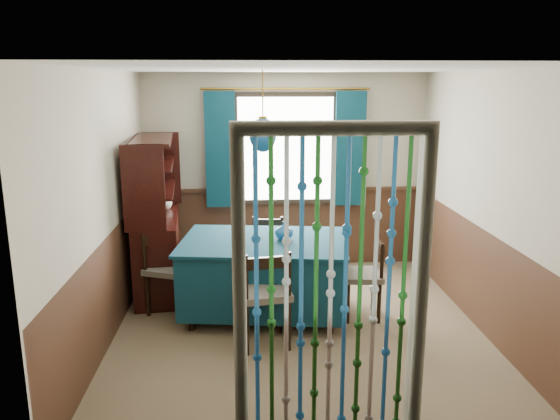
{
  "coord_description": "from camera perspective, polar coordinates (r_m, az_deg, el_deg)",
  "views": [
    {
      "loc": [
        -0.48,
        -4.96,
        2.39
      ],
      "look_at": [
        -0.16,
        0.35,
        1.13
      ],
      "focal_mm": 35.0,
      "sensor_mm": 36.0,
      "label": 1
    }
  ],
  "objects": [
    {
      "name": "floor",
      "position": [
        5.53,
        1.96,
        -12.33
      ],
      "size": [
        4.0,
        4.0,
        0.0
      ],
      "primitive_type": "plane",
      "color": "brown",
      "rests_on": "ground"
    },
    {
      "name": "ceiling",
      "position": [
        4.99,
        2.19,
        14.54
      ],
      "size": [
        4.0,
        4.0,
        0.0
      ],
      "primitive_type": "plane",
      "rotation": [
        3.14,
        0.0,
        0.0
      ],
      "color": "silver",
      "rests_on": "ground"
    },
    {
      "name": "wall_back",
      "position": [
        7.07,
        0.53,
        4.02
      ],
      "size": [
        3.6,
        0.0,
        3.6
      ],
      "primitive_type": "plane",
      "rotation": [
        1.57,
        0.0,
        0.0
      ],
      "color": "#B9AF97",
      "rests_on": "ground"
    },
    {
      "name": "wall_front",
      "position": [
        3.21,
        5.49,
        -7.61
      ],
      "size": [
        3.6,
        0.0,
        3.6
      ],
      "primitive_type": "plane",
      "rotation": [
        -1.57,
        0.0,
        0.0
      ],
      "color": "#B9AF97",
      "rests_on": "ground"
    },
    {
      "name": "wall_left",
      "position": [
        5.26,
        -17.85,
        0.11
      ],
      "size": [
        0.0,
        4.0,
        4.0
      ],
      "primitive_type": "plane",
      "rotation": [
        1.57,
        0.0,
        1.57
      ],
      "color": "#B9AF97",
      "rests_on": "ground"
    },
    {
      "name": "wall_right",
      "position": [
        5.58,
        20.8,
        0.62
      ],
      "size": [
        0.0,
        4.0,
        4.0
      ],
      "primitive_type": "plane",
      "rotation": [
        1.57,
        0.0,
        -1.57
      ],
      "color": "#B9AF97",
      "rests_on": "ground"
    },
    {
      "name": "wainscot_back",
      "position": [
        7.22,
        0.52,
        -1.89
      ],
      "size": [
        3.6,
        0.0,
        3.6
      ],
      "primitive_type": "plane",
      "rotation": [
        1.57,
        0.0,
        0.0
      ],
      "color": "#432819",
      "rests_on": "ground"
    },
    {
      "name": "wainscot_front",
      "position": [
        3.56,
        5.17,
        -18.87
      ],
      "size": [
        3.6,
        0.0,
        3.6
      ],
      "primitive_type": "plane",
      "rotation": [
        -1.57,
        0.0,
        0.0
      ],
      "color": "#432819",
      "rests_on": "ground"
    },
    {
      "name": "wainscot_left",
      "position": [
        5.47,
        -17.14,
        -7.56
      ],
      "size": [
        0.0,
        4.0,
        4.0
      ],
      "primitive_type": "plane",
      "rotation": [
        1.57,
        0.0,
        1.57
      ],
      "color": "#432819",
      "rests_on": "ground"
    },
    {
      "name": "wainscot_right",
      "position": [
        5.77,
        20.05,
        -6.66
      ],
      "size": [
        0.0,
        4.0,
        4.0
      ],
      "primitive_type": "plane",
      "rotation": [
        1.57,
        0.0,
        -1.57
      ],
      "color": "#432819",
      "rests_on": "ground"
    },
    {
      "name": "window",
      "position": [
        6.98,
        0.56,
        6.39
      ],
      "size": [
        1.32,
        0.12,
        1.42
      ],
      "primitive_type": "cube",
      "color": "black",
      "rests_on": "wall_back"
    },
    {
      "name": "doorway",
      "position": [
        3.34,
        5.25,
        -10.45
      ],
      "size": [
        1.16,
        0.12,
        2.18
      ],
      "primitive_type": null,
      "color": "silver",
      "rests_on": "ground"
    },
    {
      "name": "dining_table",
      "position": [
        5.69,
        -1.69,
        -6.49
      ],
      "size": [
        1.8,
        1.35,
        0.81
      ],
      "rotation": [
        0.0,
        0.0,
        -0.12
      ],
      "color": "#0C3241",
      "rests_on": "floor"
    },
    {
      "name": "chair_near",
      "position": [
        5.03,
        -1.69,
        -8.82
      ],
      "size": [
        0.54,
        0.52,
        0.94
      ],
      "rotation": [
        0.0,
        0.0,
        0.18
      ],
      "color": "black",
      "rests_on": "floor"
    },
    {
      "name": "chair_far",
      "position": [
        6.43,
        -1.32,
        -4.36
      ],
      "size": [
        0.44,
        0.42,
        0.83
      ],
      "rotation": [
        0.0,
        0.0,
        3.06
      ],
      "color": "black",
      "rests_on": "floor"
    },
    {
      "name": "chair_left",
      "position": [
        5.89,
        -11.76,
        -6.03
      ],
      "size": [
        0.54,
        0.55,
        0.88
      ],
      "rotation": [
        0.0,
        0.0,
        -1.93
      ],
      "color": "black",
      "rests_on": "floor"
    },
    {
      "name": "chair_right",
      "position": [
        5.71,
        8.82,
        -6.78
      ],
      "size": [
        0.42,
        0.43,
        0.84
      ],
      "rotation": [
        0.0,
        0.0,
        1.52
      ],
      "color": "black",
      "rests_on": "floor"
    },
    {
      "name": "sideboard",
      "position": [
        6.46,
        -12.77,
        -3.0
      ],
      "size": [
        0.61,
        1.41,
        1.78
      ],
      "rotation": [
        0.0,
        0.0,
        0.1
      ],
      "color": "black",
      "rests_on": "floor"
    },
    {
      "name": "pendant_lamp",
      "position": [
        5.38,
        -1.79,
        7.85
      ],
      "size": [
        0.27,
        0.27,
        0.79
      ],
      "color": "olive",
      "rests_on": "ceiling"
    },
    {
      "name": "vase_table",
      "position": [
        5.58,
        0.42,
        -2.24
      ],
      "size": [
        0.2,
        0.2,
        0.18
      ],
      "primitive_type": "imported",
      "rotation": [
        0.0,
        0.0,
        -0.2
      ],
      "color": "navy",
      "rests_on": "dining_table"
    },
    {
      "name": "bowl_shelf",
      "position": [
        6.0,
        -12.98,
        1.95
      ],
      "size": [
        0.22,
        0.22,
        0.05
      ],
      "primitive_type": "imported",
      "rotation": [
        0.0,
        0.0,
        -0.07
      ],
      "color": "beige",
      "rests_on": "sideboard"
    },
    {
      "name": "vase_sideboard",
      "position": [
        6.69,
        -11.96,
        0.95
      ],
      "size": [
        0.2,
        0.2,
        0.2
      ],
      "primitive_type": "imported",
      "rotation": [
        0.0,
        0.0,
        -0.04
      ],
      "color": "beige",
      "rests_on": "sideboard"
    }
  ]
}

